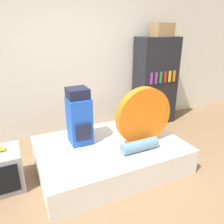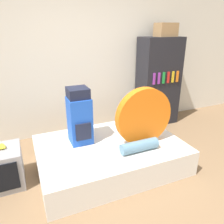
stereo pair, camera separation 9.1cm
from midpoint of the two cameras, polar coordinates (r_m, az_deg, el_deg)
name	(u,v)px [view 1 (the left image)]	position (r m, az deg, el deg)	size (l,w,h in m)	color
ground_plane	(135,197)	(2.70, 5.12, -21.25)	(16.00, 16.00, 0.00)	#846647
wall_back	(77,60)	(3.89, -9.72, 13.32)	(8.00, 0.05, 2.60)	silver
bed	(110,154)	(3.08, -1.44, -10.98)	(1.91, 1.32, 0.35)	silver
backpack	(79,117)	(2.91, -9.44, -1.34)	(0.29, 0.33, 0.76)	blue
tent_bag	(143,116)	(2.87, 7.33, -1.09)	(0.77, 0.11, 0.77)	orange
sleeping_roll	(140,146)	(2.81, 6.34, -8.70)	(0.50, 0.14, 0.14)	#5B849E
television	(0,171)	(2.99, -28.01, -13.38)	(0.50, 0.48, 0.48)	#939399
banana_bunch	(1,148)	(2.92, -27.89, -8.38)	(0.12, 0.15, 0.04)	yellow
bookshelf	(155,82)	(4.35, 10.61, 7.80)	(0.77, 0.46, 1.66)	black
cardboard_box	(162,30)	(4.24, 12.41, 20.25)	(0.36, 0.26, 0.23)	#99754C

